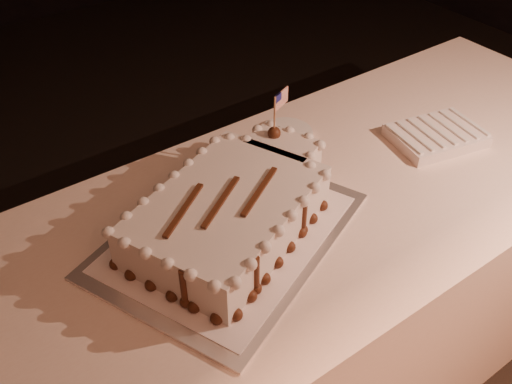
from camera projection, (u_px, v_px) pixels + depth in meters
banquet_table at (269, 315)px, 1.62m from camera, size 2.40×0.80×0.75m
cake_board at (228, 234)px, 1.33m from camera, size 0.72×0.64×0.01m
doily at (228, 233)px, 1.32m from camera, size 0.65×0.58×0.00m
sheet_cake at (235, 207)px, 1.31m from camera, size 0.59×0.45×0.22m
napkin_stack at (436, 136)px, 1.62m from camera, size 0.28×0.23×0.04m
side_plate at (286, 133)px, 1.65m from camera, size 0.16×0.16×0.01m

